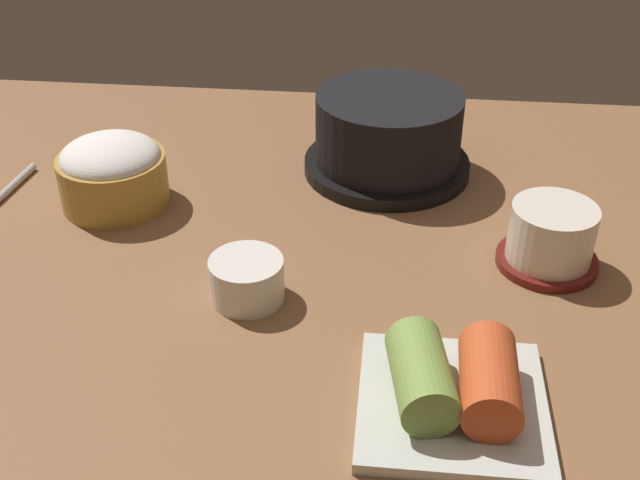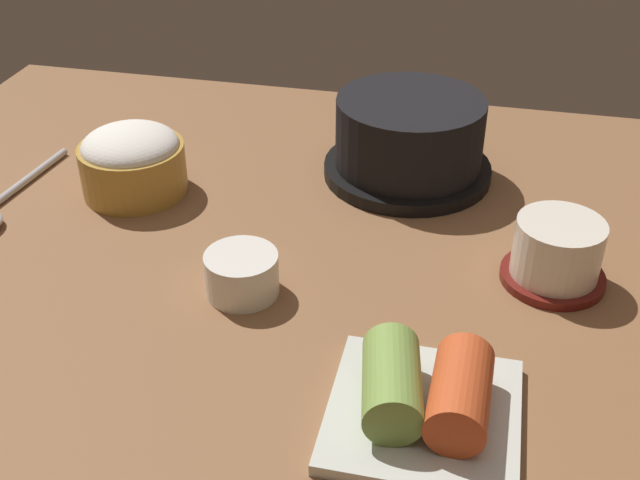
{
  "view_description": "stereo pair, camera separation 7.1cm",
  "coord_description": "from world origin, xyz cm",
  "px_view_note": "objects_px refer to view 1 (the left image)",
  "views": [
    {
      "loc": [
        8.21,
        -61.08,
        44.01
      ],
      "look_at": [
        2.0,
        -2.0,
        5.0
      ],
      "focal_mm": 44.96,
      "sensor_mm": 36.0,
      "label": 1
    },
    {
      "loc": [
        15.21,
        -59.91,
        44.01
      ],
      "look_at": [
        2.0,
        -2.0,
        5.0
      ],
      "focal_mm": 44.96,
      "sensor_mm": 36.0,
      "label": 2
    }
  ],
  "objects_px": {
    "tea_cup_with_saucer": "(551,237)",
    "rice_bowl": "(112,171)",
    "banchan_cup_center": "(247,278)",
    "stone_pot": "(388,134)",
    "kimchi_plate": "(454,388)"
  },
  "relations": [
    {
      "from": "tea_cup_with_saucer",
      "to": "rice_bowl",
      "type": "bearing_deg",
      "value": 171.05
    },
    {
      "from": "rice_bowl",
      "to": "banchan_cup_center",
      "type": "distance_m",
      "value": 0.22
    },
    {
      "from": "stone_pot",
      "to": "banchan_cup_center",
      "type": "xyz_separation_m",
      "value": [
        -0.11,
        -0.24,
        -0.02
      ]
    },
    {
      "from": "tea_cup_with_saucer",
      "to": "banchan_cup_center",
      "type": "distance_m",
      "value": 0.27
    },
    {
      "from": "rice_bowl",
      "to": "banchan_cup_center",
      "type": "relative_size",
      "value": 1.7
    },
    {
      "from": "stone_pot",
      "to": "kimchi_plate",
      "type": "xyz_separation_m",
      "value": [
        0.06,
        -0.36,
        -0.02
      ]
    },
    {
      "from": "tea_cup_with_saucer",
      "to": "banchan_cup_center",
      "type": "xyz_separation_m",
      "value": [
        -0.26,
        -0.08,
        -0.01
      ]
    },
    {
      "from": "rice_bowl",
      "to": "stone_pot",
      "type": "bearing_deg",
      "value": 19.71
    },
    {
      "from": "stone_pot",
      "to": "kimchi_plate",
      "type": "bearing_deg",
      "value": -80.54
    },
    {
      "from": "stone_pot",
      "to": "tea_cup_with_saucer",
      "type": "bearing_deg",
      "value": -47.41
    },
    {
      "from": "stone_pot",
      "to": "kimchi_plate",
      "type": "relative_size",
      "value": 1.34
    },
    {
      "from": "rice_bowl",
      "to": "banchan_cup_center",
      "type": "bearing_deg",
      "value": -41.58
    },
    {
      "from": "tea_cup_with_saucer",
      "to": "stone_pot",
      "type": "bearing_deg",
      "value": 132.59
    },
    {
      "from": "banchan_cup_center",
      "to": "kimchi_plate",
      "type": "xyz_separation_m",
      "value": [
        0.17,
        -0.12,
        0.0
      ]
    },
    {
      "from": "rice_bowl",
      "to": "tea_cup_with_saucer",
      "type": "xyz_separation_m",
      "value": [
        0.43,
        -0.07,
        -0.01
      ]
    }
  ]
}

